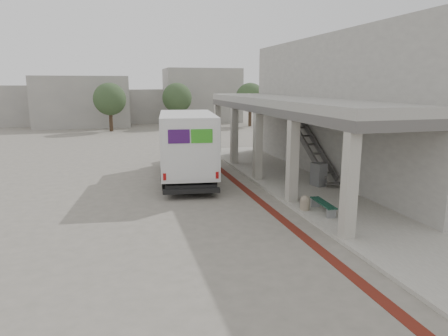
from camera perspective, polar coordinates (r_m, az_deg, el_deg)
name	(u,v)px	position (r m, az deg, el deg)	size (l,w,h in m)	color
ground	(245,212)	(15.03, 2.99, -6.23)	(120.00, 120.00, 0.00)	#6A665B
bike_lane_stripe	(253,195)	(17.15, 4.11, -3.92)	(0.35, 40.00, 0.01)	#5A1B12
sidewalk	(340,202)	(16.64, 16.25, -4.68)	(4.40, 28.00, 0.12)	gray
transit_building	(346,110)	(21.34, 17.08, 7.98)	(7.60, 17.00, 7.00)	gray
distant_backdrop	(129,101)	(49.52, -13.36, 9.34)	(28.00, 10.00, 6.50)	gray
tree_left	(110,99)	(41.60, -16.01, 9.42)	(3.20, 3.20, 4.80)	#38281C
tree_mid	(177,98)	(44.07, -6.72, 9.92)	(3.20, 3.20, 4.80)	#38281C
tree_right	(250,98)	(44.98, 3.76, 10.01)	(3.20, 3.20, 4.80)	#38281C
fedex_truck	(187,144)	(19.86, -5.36, 3.48)	(3.34, 8.05, 3.33)	black
bench	(323,205)	(14.91, 13.98, -5.17)	(0.45, 1.60, 0.37)	gray
bollard_near	(305,203)	(15.06, 11.49, -4.86)	(0.36, 0.36, 0.54)	gray
bollard_far	(291,191)	(16.35, 9.57, -3.25)	(0.43, 0.43, 0.65)	gray
utility_cabinet	(319,174)	(18.65, 13.36, -0.89)	(0.47, 0.63, 1.05)	gray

